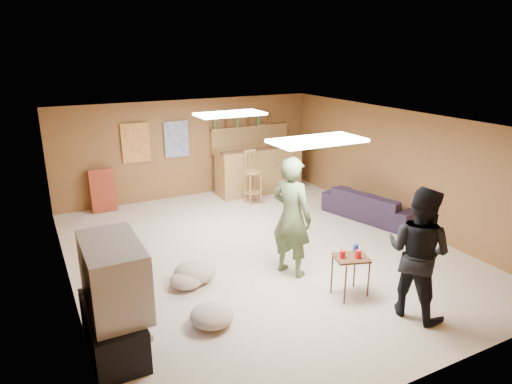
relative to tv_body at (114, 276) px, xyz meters
name	(u,v)px	position (x,y,z in m)	size (l,w,h in m)	color
ground	(261,251)	(2.65, 1.50, -0.90)	(7.00, 7.00, 0.00)	#C5B096
ceiling	(262,122)	(2.65, 1.50, 1.30)	(6.00, 7.00, 0.02)	silver
wall_back	(189,149)	(2.65, 5.00, 0.20)	(6.00, 0.02, 2.20)	brown
wall_front	(431,285)	(2.65, -2.00, 0.20)	(6.00, 0.02, 2.20)	brown
wall_left	(63,220)	(-0.35, 1.50, 0.20)	(0.02, 7.00, 2.20)	brown
wall_right	(400,168)	(5.65, 1.50, 0.20)	(0.02, 7.00, 2.20)	brown
tv_stand	(113,328)	(-0.07, 0.00, -0.65)	(0.55, 1.30, 0.50)	black
dvd_box	(133,331)	(0.15, 0.00, -0.75)	(0.35, 0.50, 0.08)	#B2B2B7
tv_body	(114,276)	(0.00, 0.00, 0.00)	(0.60, 1.10, 0.80)	#B2B2B7
tv_screen	(142,270)	(0.31, 0.00, 0.00)	(0.02, 0.95, 0.65)	navy
bar_counter	(259,170)	(4.15, 4.45, -0.35)	(2.00, 0.60, 1.10)	olive
bar_lip	(264,149)	(4.15, 4.20, 0.20)	(2.10, 0.12, 0.05)	#422415
bar_shelf	(250,127)	(4.15, 4.90, 0.60)	(2.00, 0.18, 0.05)	olive
bar_backing	(250,139)	(4.15, 4.92, 0.30)	(2.00, 0.14, 0.60)	olive
poster_left	(136,143)	(1.45, 4.96, 0.45)	(0.60, 0.03, 0.85)	#BF3F26
poster_right	(176,139)	(2.35, 4.96, 0.45)	(0.55, 0.03, 0.80)	#334C99
folding_chair_stack	(103,190)	(0.65, 4.80, -0.45)	(0.50, 0.14, 0.90)	#98321C
ceiling_panel_front	(317,141)	(2.65, 0.00, 1.27)	(1.20, 0.60, 0.04)	white
ceiling_panel_back	(230,114)	(2.65, 2.70, 1.27)	(1.20, 0.60, 0.04)	white
person_olive	(291,217)	(2.68, 0.63, 0.01)	(0.67, 0.44, 1.83)	#4B5C35
person_black	(418,253)	(3.51, -1.05, -0.04)	(0.83, 0.65, 1.72)	black
sofa	(371,205)	(5.35, 1.87, -0.61)	(1.96, 0.77, 0.57)	black
tray_table	(350,276)	(3.07, -0.31, -0.61)	(0.45, 0.36, 0.58)	#422415
cup_red_near	(342,254)	(2.94, -0.28, -0.26)	(0.08, 0.08, 0.10)	red
cup_red_far	(358,254)	(3.13, -0.38, -0.26)	(0.08, 0.08, 0.11)	red
cup_blue	(356,248)	(3.23, -0.20, -0.26)	(0.08, 0.08, 0.11)	#16489C
bar_stool_left	(253,175)	(3.65, 3.78, -0.25)	(0.41, 0.41, 1.30)	olive
bar_stool_right	(271,165)	(4.39, 4.30, -0.24)	(0.42, 0.42, 1.32)	olive
cushion_near_tv	(195,272)	(1.30, 1.06, -0.76)	(0.62, 0.62, 0.28)	tan
cushion_mid	(187,280)	(1.13, 0.94, -0.79)	(0.48, 0.48, 0.21)	tan
cushion_far	(212,315)	(1.10, -0.09, -0.78)	(0.56, 0.56, 0.25)	tan
bottle_row	(243,121)	(3.95, 4.88, 0.75)	(1.48, 0.08, 0.26)	#3F7233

